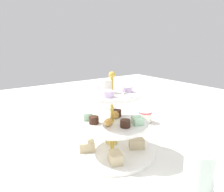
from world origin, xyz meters
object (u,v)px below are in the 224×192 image
(water_glass_tall_right, at_px, (199,175))
(teacup_with_saucer, at_px, (145,117))
(tiered_serving_stand, at_px, (112,129))
(water_glass_short_left, at_px, (109,113))
(butter_knife_right, at_px, (202,139))

(water_glass_tall_right, xyz_separation_m, teacup_with_saucer, (0.41, -0.24, -0.03))
(tiered_serving_stand, bearing_deg, water_glass_tall_right, -173.34)
(tiered_serving_stand, relative_size, teacup_with_saucer, 3.06)
(water_glass_short_left, height_order, butter_knife_right, water_glass_short_left)
(water_glass_short_left, xyz_separation_m, butter_knife_right, (-0.35, -0.16, -0.03))
(water_glass_tall_right, distance_m, teacup_with_saucer, 0.48)
(butter_knife_right, bearing_deg, water_glass_tall_right, 139.95)
(water_glass_short_left, bearing_deg, teacup_with_saucer, -133.91)
(tiered_serving_stand, relative_size, water_glass_short_left, 3.92)
(water_glass_tall_right, relative_size, water_glass_short_left, 1.62)
(teacup_with_saucer, xyz_separation_m, butter_knife_right, (-0.25, -0.04, -0.02))
(teacup_with_saucer, relative_size, butter_knife_right, 0.53)
(water_glass_short_left, bearing_deg, water_glass_tall_right, 166.64)
(water_glass_short_left, bearing_deg, butter_knife_right, -156.06)
(water_glass_tall_right, bearing_deg, butter_knife_right, -59.27)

